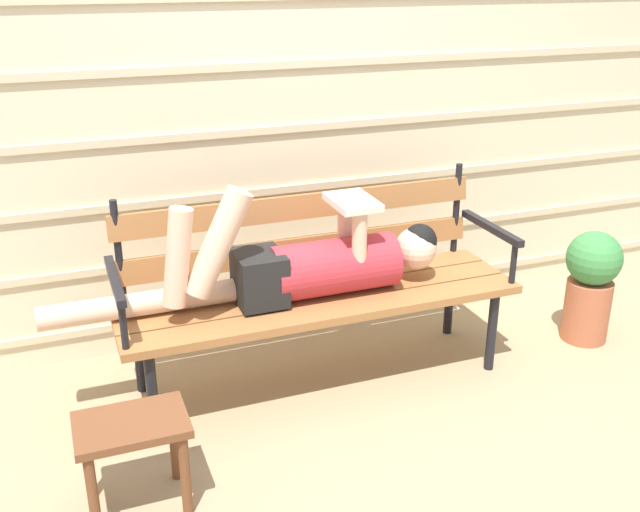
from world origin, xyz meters
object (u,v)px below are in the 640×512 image
(reclining_person, at_px, (303,265))
(footstool, at_px, (133,440))
(park_bench, at_px, (314,278))
(potted_plant, at_px, (591,282))

(reclining_person, distance_m, footstool, 1.04)
(park_bench, xyz_separation_m, potted_plant, (1.39, -0.18, -0.16))
(park_bench, height_order, reclining_person, reclining_person)
(park_bench, xyz_separation_m, reclining_person, (-0.08, -0.07, 0.11))
(footstool, xyz_separation_m, potted_plant, (2.29, 0.45, 0.04))
(potted_plant, bearing_deg, reclining_person, 175.72)
(park_bench, xyz_separation_m, footstool, (-0.89, -0.63, -0.20))
(footstool, distance_m, potted_plant, 2.33)
(park_bench, bearing_deg, footstool, -144.65)
(footstool, height_order, potted_plant, potted_plant)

